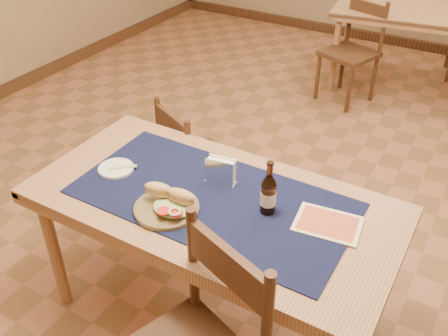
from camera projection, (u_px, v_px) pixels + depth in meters
The scene contains 12 objects.
main_table at pixel (213, 213), 2.19m from camera, with size 1.60×0.80×0.75m.
placemat at pixel (212, 198), 2.15m from camera, with size 1.20×0.60×0.01m, color #0F1538.
baseboard at pixel (281, 218), 3.11m from camera, with size 6.00×7.00×0.10m.
back_table at pixel (423, 19), 4.36m from camera, with size 1.61×0.96×0.75m.
chair_main_far at pixel (195, 162), 2.95m from camera, with size 0.50×0.50×0.82m.
chair_back_near at pixel (352, 50), 4.33m from camera, with size 0.52×0.52×0.88m.
sandwich_plate at pixel (168, 205), 2.06m from camera, with size 0.28×0.28×0.11m.
side_plate at pixel (116, 168), 2.31m from camera, with size 0.17×0.17×0.01m.
fork at pixel (125, 167), 2.31m from camera, with size 0.11×0.10×0.00m.
beer_bottle at pixel (268, 194), 2.02m from camera, with size 0.07×0.07×0.24m.
napkin_holder at pixel (221, 171), 2.20m from camera, with size 0.15×0.07×0.12m.
menu_card at pixel (328, 223), 2.00m from camera, with size 0.28×0.22×0.01m.
Camera 1 is at (0.90, -2.23, 2.08)m, focal length 40.00 mm.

